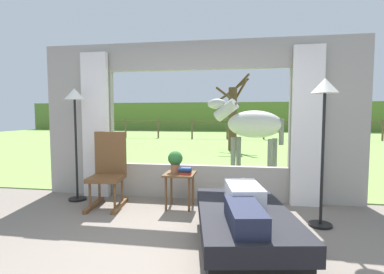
{
  "coord_description": "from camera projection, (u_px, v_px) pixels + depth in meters",
  "views": [
    {
      "loc": [
        0.7,
        -2.48,
        1.38
      ],
      "look_at": [
        0.0,
        1.8,
        1.05
      ],
      "focal_mm": 27.52,
      "sensor_mm": 36.0,
      "label": 1
    }
  ],
  "objects": [
    {
      "name": "distant_hill_ridge",
      "position": [
        232.0,
        117.0,
        25.2
      ],
      "size": [
        36.0,
        2.0,
        2.4
      ],
      "primitive_type": "cube",
      "color": "#5B7932",
      "rests_on": "ground_plane"
    },
    {
      "name": "side_table",
      "position": [
        180.0,
        179.0,
        4.34
      ],
      "size": [
        0.44,
        0.44,
        0.52
      ],
      "color": "brown",
      "rests_on": "ground_plane"
    },
    {
      "name": "rocking_chair",
      "position": [
        109.0,
        170.0,
        4.45
      ],
      "size": [
        0.53,
        0.72,
        1.12
      ],
      "rotation": [
        0.0,
        0.0,
        0.1
      ],
      "color": "brown",
      "rests_on": "ground_plane"
    },
    {
      "name": "outdoor_pasture_lawn",
      "position": [
        226.0,
        140.0,
        15.61
      ],
      "size": [
        36.0,
        21.68,
        0.02
      ],
      "primitive_type": "cube",
      "color": "#759E47",
      "rests_on": "ground_plane"
    },
    {
      "name": "pasture_tree",
      "position": [
        233.0,
        115.0,
        11.22
      ],
      "size": [
        1.29,
        1.26,
        2.91
      ],
      "color": "#4C3823",
      "rests_on": "outdoor_pasture_lawn"
    },
    {
      "name": "curtain_panel_right",
      "position": [
        307.0,
        127.0,
        4.38
      ],
      "size": [
        0.44,
        0.1,
        2.4
      ],
      "primitive_type": "cube",
      "color": "silver",
      "rests_on": "ground_plane"
    },
    {
      "name": "ground_plane",
      "position": [
        160.0,
        268.0,
        2.66
      ],
      "size": [
        12.0,
        12.0,
        0.0
      ],
      "primitive_type": "plane",
      "color": "#70665B"
    },
    {
      "name": "pasture_fence_line",
      "position": [
        227.0,
        126.0,
        16.46
      ],
      "size": [
        16.1,
        0.1,
        1.1
      ],
      "color": "brown",
      "rests_on": "outdoor_pasture_lawn"
    },
    {
      "name": "floor_lamp_left",
      "position": [
        75.0,
        110.0,
        4.66
      ],
      "size": [
        0.32,
        0.32,
        1.8
      ],
      "color": "black",
      "rests_on": "ground_plane"
    },
    {
      "name": "reclining_person",
      "position": [
        244.0,
        201.0,
        2.94
      ],
      "size": [
        0.44,
        1.43,
        0.22
      ],
      "rotation": [
        0.0,
        0.0,
        0.17
      ],
      "color": "silver",
      "rests_on": "recliner_sofa"
    },
    {
      "name": "floor_lamp_right",
      "position": [
        324.0,
        107.0,
        3.54
      ],
      "size": [
        0.32,
        0.32,
        1.82
      ],
      "color": "black",
      "rests_on": "ground_plane"
    },
    {
      "name": "potted_plant",
      "position": [
        175.0,
        160.0,
        4.4
      ],
      "size": [
        0.22,
        0.22,
        0.32
      ],
      "color": "#9E6042",
      "rests_on": "side_table"
    },
    {
      "name": "curtain_panel_left",
      "position": [
        96.0,
        125.0,
        4.93
      ],
      "size": [
        0.44,
        0.1,
        2.4
      ],
      "primitive_type": "cube",
      "color": "silver",
      "rests_on": "ground_plane"
    },
    {
      "name": "book_stack",
      "position": [
        185.0,
        171.0,
        4.26
      ],
      "size": [
        0.19,
        0.16,
        0.09
      ],
      "color": "#B22D28",
      "rests_on": "side_table"
    },
    {
      "name": "horse",
      "position": [
        250.0,
        125.0,
        6.5
      ],
      "size": [
        1.79,
        1.03,
        1.73
      ],
      "rotation": [
        0.0,
        0.0,
        1.18
      ],
      "color": "#B2B2AD",
      "rests_on": "outdoor_pasture_lawn"
    },
    {
      "name": "back_wall_with_window",
      "position": [
        197.0,
        123.0,
        4.79
      ],
      "size": [
        5.2,
        0.12,
        2.55
      ],
      "color": "#9E998E",
      "rests_on": "ground_plane"
    },
    {
      "name": "recliner_sofa",
      "position": [
        244.0,
        228.0,
        3.01
      ],
      "size": [
        1.18,
        1.83,
        0.42
      ],
      "rotation": [
        0.0,
        0.0,
        0.17
      ],
      "color": "black",
      "rests_on": "ground_plane"
    }
  ]
}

